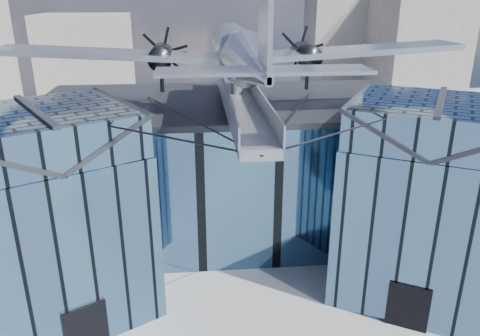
{
  "coord_description": "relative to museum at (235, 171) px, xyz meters",
  "views": [
    {
      "loc": [
        -2.58,
        -24.46,
        17.22
      ],
      "look_at": [
        0.0,
        2.0,
        7.2
      ],
      "focal_mm": 35.0,
      "sensor_mm": 36.0,
      "label": 1
    }
  ],
  "objects": [
    {
      "name": "ground_plane",
      "position": [
        -0.0,
        -5.82,
        -5.54
      ],
      "size": [
        120.0,
        120.0,
        0.0
      ],
      "primitive_type": "plane",
      "color": "gray"
    },
    {
      "name": "museum",
      "position": [
        0.0,
        0.0,
        0.0
      ],
      "size": [
        32.88,
        24.5,
        17.6
      ],
      "color": "#426688",
      "rests_on": "ground"
    },
    {
      "name": "bg_towers",
      "position": [
        1.45,
        44.67,
        4.47
      ],
      "size": [
        77.0,
        24.5,
        26.0
      ],
      "color": "gray",
      "rests_on": "ground"
    }
  ]
}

